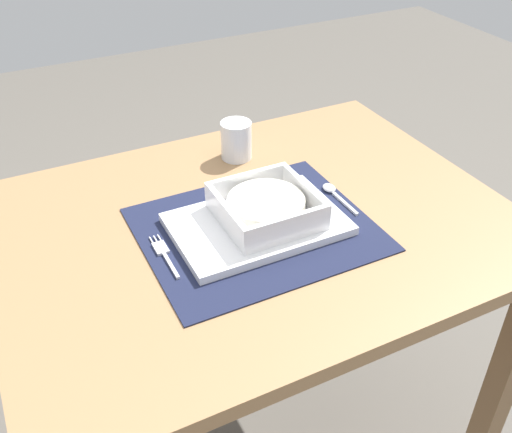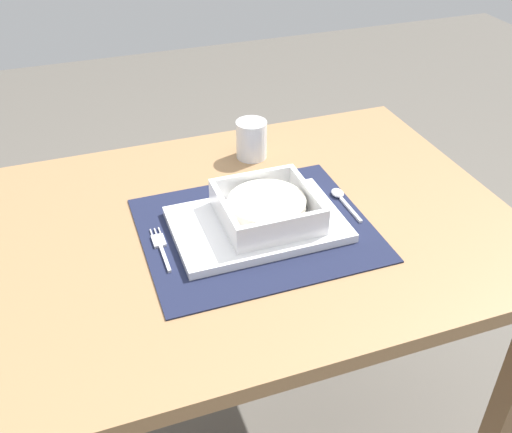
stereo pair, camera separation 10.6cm
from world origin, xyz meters
The scene contains 8 objects.
dining_table centered at (0.00, 0.00, 0.62)m, with size 0.96×0.73×0.73m.
placemat centered at (-0.01, -0.03, 0.73)m, with size 0.42×0.35×0.00m, color #191E38.
serving_plate centered at (-0.01, -0.03, 0.74)m, with size 0.31×0.20×0.02m, color white.
porridge_bowl centered at (0.01, -0.03, 0.77)m, with size 0.17×0.17×0.05m.
fork centered at (-0.19, -0.03, 0.73)m, with size 0.02×0.13×0.00m.
spoon centered at (0.18, 0.01, 0.74)m, with size 0.02×0.12×0.01m.
butter_knife centered at (0.15, -0.05, 0.73)m, with size 0.01×0.13×0.01m.
drinking_glass centered at (0.07, 0.23, 0.77)m, with size 0.07×0.07×0.08m.
Camera 1 is at (-0.40, -0.81, 1.37)m, focal length 41.18 mm.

